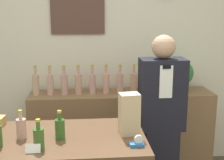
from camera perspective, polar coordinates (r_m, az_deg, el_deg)
back_wall at (r=3.50m, az=-2.46°, el=5.74°), size 5.20×0.09×2.70m
back_shelf at (r=3.49m, az=1.73°, el=-9.58°), size 1.96×0.41×0.91m
shopkeeper at (r=2.88m, az=8.93°, el=-7.65°), size 0.40×0.25×1.58m
potted_plant at (r=3.44m, az=12.42°, el=0.93°), size 0.27×0.27×0.34m
paper_bag at (r=2.15m, az=3.17°, el=-6.22°), size 0.15×0.12×0.29m
tape_dispenser at (r=2.01m, az=4.65°, el=-11.35°), size 0.09×0.06×0.07m
price_card_right at (r=1.97m, az=-14.26°, el=-12.07°), size 0.09×0.02×0.06m
counter_bottle_2 at (r=2.19m, az=-16.26°, el=-8.39°), size 0.07×0.07×0.20m
counter_bottle_3 at (r=1.99m, az=-13.24°, el=-10.31°), size 0.07×0.07×0.20m
counter_bottle_4 at (r=2.12m, az=-9.50°, el=-8.69°), size 0.07×0.07×0.20m
shelf_bottle_0 at (r=3.32m, az=-13.75°, el=-0.73°), size 0.07×0.07×0.31m
shelf_bottle_1 at (r=3.29m, az=-11.25°, el=-0.72°), size 0.07×0.07×0.31m
shelf_bottle_2 at (r=3.29m, az=-8.71°, el=-0.65°), size 0.07×0.07×0.31m
shelf_bottle_3 at (r=3.28m, az=-6.17°, el=-0.60°), size 0.07×0.07×0.31m
shelf_bottle_4 at (r=3.29m, az=-3.62°, el=-0.53°), size 0.07×0.07×0.31m
shelf_bottle_5 at (r=3.30m, az=-1.08°, el=-0.45°), size 0.07×0.07×0.31m
shelf_bottle_6 at (r=3.30m, az=1.47°, el=-0.46°), size 0.07×0.07×0.31m
shelf_bottle_7 at (r=3.32m, az=3.99°, el=-0.41°), size 0.07×0.07×0.31m
shelf_bottle_8 at (r=3.34m, az=6.47°, el=-0.37°), size 0.07×0.07×0.31m
shelf_bottle_9 at (r=3.39m, az=8.82°, el=-0.23°), size 0.07×0.07×0.31m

